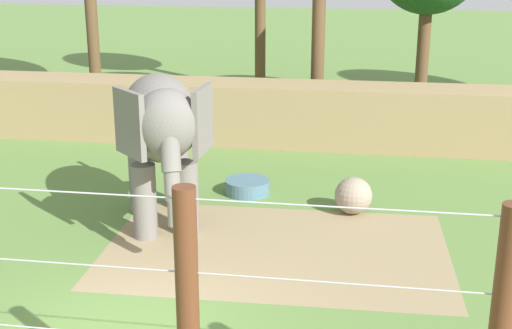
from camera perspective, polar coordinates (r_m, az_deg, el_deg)
The scene contains 6 objects.
dirt_patch at distance 14.15m, azimuth 1.66°, elevation -6.92°, with size 6.86×4.52×0.01m, color #937F5B.
embankment_wall at distance 21.58m, azimuth -0.93°, elevation 4.29°, with size 36.00×1.80×1.85m, color #997F56.
elephant at distance 14.66m, azimuth -7.76°, elevation 2.97°, with size 2.74×4.28×3.35m.
enrichment_ball at distance 15.98m, azimuth 7.96°, elevation -2.53°, with size 0.85×0.85×0.85m, color gray.
cable_fence at distance 8.79m, azimuth -16.83°, elevation -11.56°, with size 11.35×0.27×3.37m.
water_tub at distance 17.16m, azimuth -0.71°, elevation -1.80°, with size 1.10×1.10×0.35m.
Camera 1 is at (3.62, -9.32, 5.85)m, focal length 48.95 mm.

